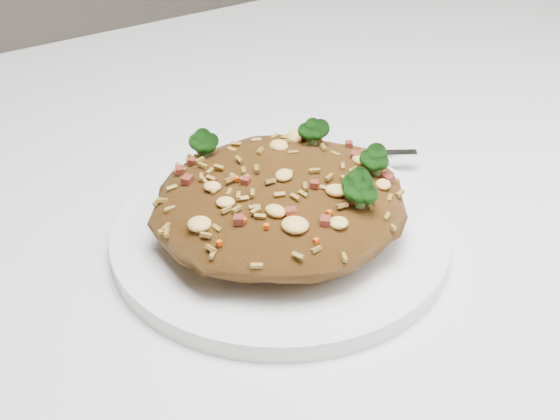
# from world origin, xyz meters

# --- Properties ---
(dining_table) EXTENTS (1.20, 0.80, 0.75)m
(dining_table) POSITION_xyz_m (0.00, 0.00, 0.66)
(dining_table) COLOR silver
(dining_table) RESTS_ON ground
(plate) EXTENTS (0.24, 0.24, 0.01)m
(plate) POSITION_xyz_m (-0.04, -0.05, 0.76)
(plate) COLOR white
(plate) RESTS_ON dining_table
(fried_rice) EXTENTS (0.18, 0.17, 0.06)m
(fried_rice) POSITION_xyz_m (-0.04, -0.05, 0.79)
(fried_rice) COLOR brown
(fried_rice) RESTS_ON plate
(fork) EXTENTS (0.15, 0.09, 0.00)m
(fork) POSITION_xyz_m (0.04, 0.02, 0.77)
(fork) COLOR silver
(fork) RESTS_ON plate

